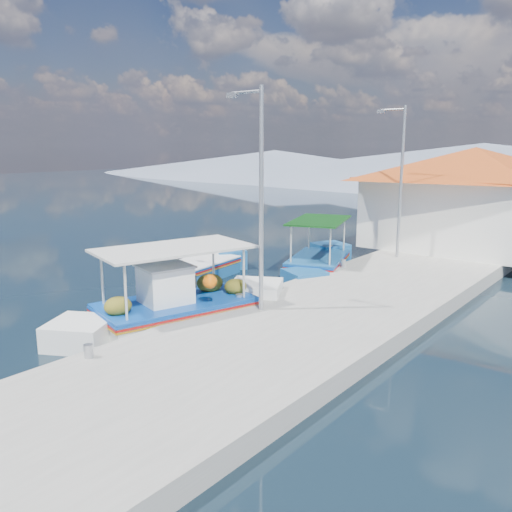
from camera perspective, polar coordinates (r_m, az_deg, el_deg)
The scene contains 9 objects.
ground at distance 16.88m, azimuth -16.25°, elevation -5.82°, with size 160.00×160.00×0.00m, color black.
quay at distance 17.48m, azimuth 12.10°, elevation -4.13°, with size 5.00×44.00×0.50m, color #A9A69E.
bollards at distance 17.76m, azimuth 5.00°, elevation -2.32°, with size 0.20×17.20×0.30m.
main_caique at distance 15.17m, azimuth -8.51°, elevation -5.57°, with size 3.56×7.26×2.49m.
caique_green_canopy at distance 21.13m, azimuth 6.89°, elevation -0.88°, with size 3.24×6.01×2.38m.
caique_blue_hull at distance 20.43m, azimuth -5.82°, elevation -1.55°, with size 2.07×5.58×1.00m.
harbor_building at distance 25.23m, azimuth 22.27°, elevation 5.96°, with size 10.49×10.49×4.40m.
lamp_post_near at distance 14.22m, azimuth 0.28°, elevation 7.27°, with size 1.21×0.14×6.00m.
lamp_post_far at distance 21.98m, azimuth 15.18°, elevation 8.50°, with size 1.21×0.14×6.00m.
Camera 1 is at (13.30, -9.11, 5.00)m, focal length 37.13 mm.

